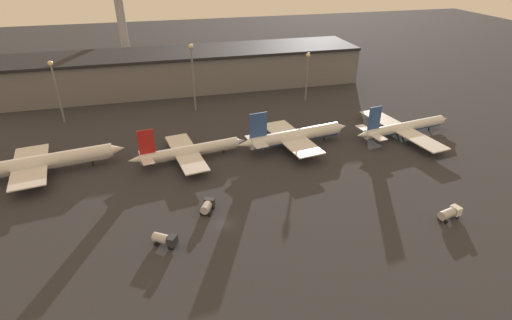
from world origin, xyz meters
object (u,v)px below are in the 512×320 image
Objects in this scene: service_vehicle_0 at (450,213)px; control_tower at (120,15)px; service_vehicle_4 at (165,239)px; airplane_1 at (189,151)px; airplane_3 at (403,128)px; airplane_2 at (294,136)px; service_vehicle_2 at (207,206)px; airplane_0 at (36,164)px.

control_tower is (-78.18, 162.76, 25.24)m from service_vehicle_0.
service_vehicle_4 is 0.12× the size of control_tower.
airplane_1 is at bearing 127.38° from service_vehicle_0.
service_vehicle_0 is at bearing -118.40° from airplane_3.
airplane_2 is 7.63× the size of service_vehicle_2.
airplane_3 is 0.85× the size of control_tower.
service_vehicle_0 is 67.53m from service_vehicle_4.
airplane_1 is (43.34, -1.63, -0.77)m from airplane_0.
service_vehicle_4 is at bearing -85.92° from control_tower.
service_vehicle_2 is at bearing 77.22° from service_vehicle_4.
service_vehicle_4 is at bearing -146.84° from airplane_2.
airplane_0 is 8.56× the size of service_vehicle_4.
service_vehicle_4 is (-43.98, -39.44, -2.01)m from airplane_2.
airplane_2 reaches higher than service_vehicle_4.
airplane_1 is 40.03m from service_vehicle_4.
control_tower reaches higher than airplane_3.
airplane_1 is 0.79× the size of control_tower.
airplane_2 is at bearing 102.47° from service_vehicle_0.
control_tower reaches higher than service_vehicle_0.
airplane_1 is at bearing -10.88° from airplane_0.
airplane_1 reaches higher than service_vehicle_2.
airplane_1 is at bearing 170.65° from airplane_3.
control_tower is (-94.45, 117.25, 23.95)m from airplane_3.
service_vehicle_0 is (100.84, -47.94, -2.04)m from airplane_0.
airplane_2 is at bearing -64.58° from control_tower.
service_vehicle_2 is at bearing 148.70° from service_vehicle_0.
airplane_3 is 6.19× the size of service_vehicle_0.
airplane_1 is at bearing 110.10° from service_vehicle_4.
airplane_2 is at bearing 75.89° from service_vehicle_4.
airplane_1 is 0.94× the size of airplane_3.
airplane_0 is at bearing 83.56° from service_vehicle_2.
control_tower is (22.66, 114.82, 23.20)m from airplane_0.
airplane_3 is at bearing -41.40° from service_vehicle_2.
service_vehicle_4 is at bearing 159.87° from service_vehicle_0.
airplane_1 is at bearing 172.29° from airplane_2.
service_vehicle_4 reaches higher than service_vehicle_0.
airplane_2 is 59.11m from service_vehicle_4.
airplane_2 is 39.44m from airplane_3.
service_vehicle_0 is 182.32m from control_tower.
airplane_2 reaches higher than airplane_3.
service_vehicle_0 is at bearing -64.34° from control_tower.
airplane_3 is at bearing -9.91° from airplane_0.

